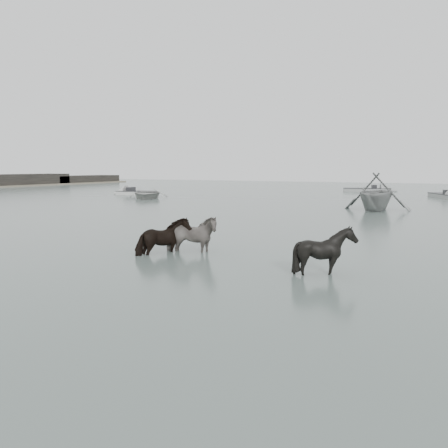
{
  "coord_description": "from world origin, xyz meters",
  "views": [
    {
      "loc": [
        5.43,
        -11.38,
        2.65
      ],
      "look_at": [
        -0.25,
        0.0,
        1.0
      ],
      "focal_mm": 35.0,
      "sensor_mm": 36.0,
      "label": 1
    }
  ],
  "objects": [
    {
      "name": "pony_dark",
      "position": [
        -2.16,
        -0.32,
        0.73
      ],
      "size": [
        1.24,
        1.45,
        1.46
      ],
      "primitive_type": "imported",
      "rotation": [
        0.0,
        0.0,
        1.57
      ],
      "color": "black",
      "rests_on": "ground"
    },
    {
      "name": "ground",
      "position": [
        0.0,
        0.0,
        0.0
      ],
      "size": [
        140.0,
        140.0,
        0.0
      ],
      "primitive_type": "plane",
      "color": "#4B5A54",
      "rests_on": "ground"
    },
    {
      "name": "rowboat_trail",
      "position": [
        1.79,
        17.23,
        1.24
      ],
      "size": [
        4.24,
        4.86,
        2.48
      ],
      "primitive_type": "imported",
      "rotation": [
        0.0,
        0.0,
        3.1
      ],
      "color": "gray",
      "rests_on": "ground"
    },
    {
      "name": "pony_black",
      "position": [
        2.91,
        -0.72,
        0.71
      ],
      "size": [
        1.49,
        1.38,
        1.43
      ],
      "primitive_type": "imported",
      "rotation": [
        0.0,
        0.0,
        1.38
      ],
      "color": "black",
      "rests_on": "ground"
    },
    {
      "name": "skiff_far",
      "position": [
        -2.14,
        39.24,
        0.38
      ],
      "size": [
        6.94,
        3.24,
        0.75
      ],
      "primitive_type": null,
      "rotation": [
        0.0,
        0.0,
        0.25
      ],
      "color": "gray",
      "rests_on": "ground"
    },
    {
      "name": "skiff_mid",
      "position": [
        5.82,
        31.6,
        0.38
      ],
      "size": [
        3.78,
        6.13,
        0.75
      ],
      "primitive_type": null,
      "rotation": [
        0.0,
        0.0,
        -1.18
      ],
      "color": "gray",
      "rests_on": "ground"
    },
    {
      "name": "rowboat_lead",
      "position": [
        -17.55,
        19.57,
        0.49
      ],
      "size": [
        5.3,
        5.78,
        0.98
      ],
      "primitive_type": "imported",
      "rotation": [
        0.0,
        0.0,
        0.53
      ],
      "color": "#A8A8A4",
      "rests_on": "ground"
    },
    {
      "name": "skiff_outer",
      "position": [
        -21.37,
        23.07,
        0.38
      ],
      "size": [
        5.38,
        2.51,
        0.75
      ],
      "primitive_type": null,
      "rotation": [
        0.0,
        0.0,
        3.32
      ],
      "color": "silver",
      "rests_on": "ground"
    },
    {
      "name": "pony_pinto",
      "position": [
        -1.52,
        0.23,
        0.73
      ],
      "size": [
        1.88,
        1.26,
        1.46
      ],
      "primitive_type": "imported",
      "rotation": [
        0.0,
        0.0,
        1.87
      ],
      "color": "black",
      "rests_on": "ground"
    }
  ]
}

